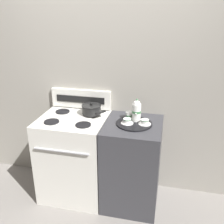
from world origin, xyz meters
The scene contains 11 objects.
ground_plane centered at (0.00, 0.00, 0.00)m, with size 6.00×6.00×0.00m, color gray.
wall_back centered at (0.00, 0.34, 1.10)m, with size 6.00×0.05×2.20m.
stove centered at (-0.29, 0.00, 0.47)m, with size 0.70×0.66×0.95m.
control_panel centered at (-0.29, 0.29, 1.06)m, with size 0.69×0.05×0.21m.
side_counter centered at (0.36, 0.00, 0.47)m, with size 0.57×0.63×0.94m.
saucepan centered at (-0.12, 0.14, 1.00)m, with size 0.28×0.25×0.13m.
serving_tray centered at (0.36, 0.00, 0.94)m, with size 0.36×0.36×0.01m.
teapot centered at (0.37, 0.06, 1.06)m, with size 0.09×0.15×0.23m.
teacup_left centered at (0.47, -0.01, 0.97)m, with size 0.12×0.12×0.05m.
teacup_right centered at (0.30, -0.03, 0.97)m, with size 0.12×0.12×0.05m.
creamer_jug centered at (0.29, 0.09, 0.99)m, with size 0.07×0.07×0.08m.
Camera 1 is at (0.68, -2.36, 2.03)m, focal length 42.00 mm.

